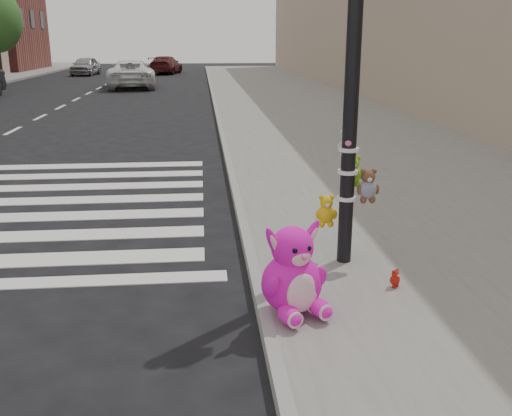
{
  "coord_description": "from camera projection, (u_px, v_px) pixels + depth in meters",
  "views": [
    {
      "loc": [
        1.01,
        -4.2,
        2.6
      ],
      "look_at": [
        1.6,
        1.97,
        0.75
      ],
      "focal_mm": 40.0,
      "sensor_mm": 36.0,
      "label": 1
    }
  ],
  "objects": [
    {
      "name": "ground",
      "position": [
        85.0,
        370.0,
        4.66
      ],
      "size": [
        120.0,
        120.0,
        0.0
      ],
      "primitive_type": "plane",
      "color": "black",
      "rests_on": "ground"
    },
    {
      "name": "sidewalk_near",
      "position": [
        358.0,
        141.0,
        14.64
      ],
      "size": [
        7.0,
        80.0,
        0.14
      ],
      "primitive_type": "cube",
      "color": "slate",
      "rests_on": "ground"
    },
    {
      "name": "curb_edge",
      "position": [
        224.0,
        143.0,
        14.32
      ],
      "size": [
        0.12,
        80.0,
        0.15
      ],
      "primitive_type": "cube",
      "color": "gray",
      "rests_on": "ground"
    },
    {
      "name": "signal_pole",
      "position": [
        351.0,
        115.0,
        6.11
      ],
      "size": [
        0.68,
        0.49,
        4.0
      ],
      "color": "black",
      "rests_on": "sidewalk_near"
    },
    {
      "name": "pink_bunny",
      "position": [
        293.0,
        276.0,
        5.23
      ],
      "size": [
        0.73,
        0.79,
        0.89
      ],
      "rotation": [
        0.0,
        0.0,
        0.36
      ],
      "color": "#FA15C6",
      "rests_on": "sidewalk_near"
    },
    {
      "name": "red_teddy",
      "position": [
        395.0,
        278.0,
        5.85
      ],
      "size": [
        0.16,
        0.15,
        0.19
      ],
      "primitive_type": null,
      "rotation": [
        0.0,
        0.0,
        0.57
      ],
      "color": "red",
      "rests_on": "sidewalk_near"
    },
    {
      "name": "car_white_near",
      "position": [
        131.0,
        74.0,
        30.91
      ],
      "size": [
        2.99,
        5.54,
        1.47
      ],
      "primitive_type": "imported",
      "rotation": [
        0.0,
        0.0,
        3.25
      ],
      "color": "white",
      "rests_on": "ground"
    },
    {
      "name": "car_maroon_near",
      "position": [
        166.0,
        65.0,
        43.3
      ],
      "size": [
        2.56,
        4.77,
        1.32
      ],
      "primitive_type": "imported",
      "rotation": [
        0.0,
        0.0,
        2.98
      ],
      "color": "#511717",
      "rests_on": "ground"
    },
    {
      "name": "car_silver_deep",
      "position": [
        85.0,
        66.0,
        41.69
      ],
      "size": [
        1.85,
        4.0,
        1.33
      ],
      "primitive_type": "imported",
      "rotation": [
        0.0,
        0.0,
        -0.07
      ],
      "color": "#9F9EA3",
      "rests_on": "ground"
    }
  ]
}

